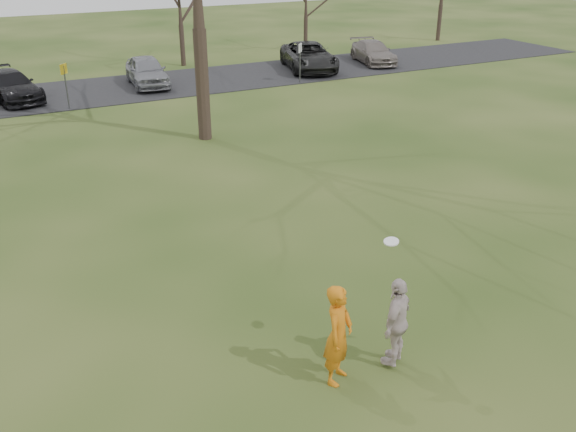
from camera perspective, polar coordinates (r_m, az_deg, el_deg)
The scene contains 10 objects.
ground at distance 12.27m, azimuth 8.83°, elevation -13.38°, with size 120.00×120.00×0.00m, color #1E380F.
parking_strip at distance 34.03m, azimuth -16.73°, elevation 10.82°, with size 62.00×6.50×0.04m, color black.
player_defender at distance 11.31m, azimuth 4.60°, elevation -10.69°, with size 0.71×0.47×1.95m, color #CC6D10.
car_3 at distance 33.30m, azimuth -23.91°, elevation 10.75°, with size 1.92×4.73×1.37m, color black.
car_4 at distance 34.41m, azimuth -12.70°, elevation 12.72°, with size 1.79×4.44×1.51m, color gray.
car_6 at distance 37.68m, azimuth 1.92°, elevation 14.29°, with size 2.56×5.54×1.54m, color black.
car_7 at distance 40.09m, azimuth 7.75°, elevation 14.53°, with size 1.81×4.46×1.29m, color gray.
catching_play at distance 11.81m, azimuth 9.87°, elevation -9.38°, with size 1.11×0.93×2.48m.
sign_yellow at distance 30.53m, azimuth -19.60°, elevation 11.73°, with size 0.35×0.35×2.08m.
sign_white at distance 34.24m, azimuth 1.10°, elevation 14.35°, with size 0.35×0.35×2.08m.
Camera 1 is at (-6.01, -7.66, 7.47)m, focal length 39.15 mm.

